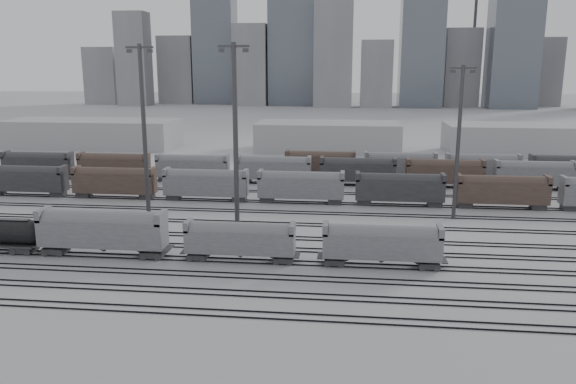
# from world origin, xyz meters

# --- Properties ---
(ground) EXTENTS (900.00, 900.00, 0.00)m
(ground) POSITION_xyz_m (0.00, 0.00, 0.00)
(ground) COLOR silver
(ground) RESTS_ON ground
(tracks) EXTENTS (220.00, 71.50, 0.16)m
(tracks) POSITION_xyz_m (0.00, 17.50, 0.08)
(tracks) COLOR black
(tracks) RESTS_ON ground
(hopper_car_a) EXTENTS (16.16, 3.21, 5.78)m
(hopper_car_a) POSITION_xyz_m (-14.21, 1.00, 3.57)
(hopper_car_a) COLOR #262629
(hopper_car_a) RESTS_ON ground
(hopper_car_b) EXTENTS (13.52, 2.69, 4.83)m
(hopper_car_b) POSITION_xyz_m (3.35, 1.00, 2.99)
(hopper_car_b) COLOR #262629
(hopper_car_b) RESTS_ON ground
(hopper_car_c) EXTENTS (14.06, 2.79, 5.03)m
(hopper_car_c) POSITION_xyz_m (20.48, 1.00, 3.11)
(hopper_car_c) COLOR #262629
(hopper_car_c) RESTS_ON ground
(light_mast_b) EXTENTS (4.29, 0.69, 26.80)m
(light_mast_b) POSITION_xyz_m (-15.53, 20.60, 14.22)
(light_mast_b) COLOR #3A3A3C
(light_mast_b) RESTS_ON ground
(light_mast_c) EXTENTS (4.26, 0.68, 26.59)m
(light_mast_c) POSITION_xyz_m (0.85, 11.46, 14.11)
(light_mast_c) COLOR #3A3A3C
(light_mast_c) RESTS_ON ground
(light_mast_d) EXTENTS (3.79, 0.61, 23.69)m
(light_mast_d) POSITION_xyz_m (32.85, 24.23, 12.57)
(light_mast_d) COLOR #3A3A3C
(light_mast_d) RESTS_ON ground
(bg_string_near) EXTENTS (151.00, 3.00, 5.60)m
(bg_string_near) POSITION_xyz_m (8.00, 32.00, 2.80)
(bg_string_near) COLOR gray
(bg_string_near) RESTS_ON ground
(bg_string_mid) EXTENTS (151.00, 3.00, 5.60)m
(bg_string_mid) POSITION_xyz_m (18.00, 48.00, 2.80)
(bg_string_mid) COLOR #262629
(bg_string_mid) RESTS_ON ground
(bg_string_far) EXTENTS (66.00, 3.00, 5.60)m
(bg_string_far) POSITION_xyz_m (35.50, 56.00, 2.80)
(bg_string_far) COLOR brown
(bg_string_far) RESTS_ON ground
(warehouse_left) EXTENTS (50.00, 18.00, 8.00)m
(warehouse_left) POSITION_xyz_m (-60.00, 95.00, 4.00)
(warehouse_left) COLOR #9F9FA1
(warehouse_left) RESTS_ON ground
(warehouse_mid) EXTENTS (40.00, 18.00, 8.00)m
(warehouse_mid) POSITION_xyz_m (10.00, 95.00, 4.00)
(warehouse_mid) COLOR #9F9FA1
(warehouse_mid) RESTS_ON ground
(warehouse_right) EXTENTS (35.00, 18.00, 8.00)m
(warehouse_right) POSITION_xyz_m (60.00, 95.00, 4.00)
(warehouse_right) COLOR #9F9FA1
(warehouse_right) RESTS_ON ground
(skyline) EXTENTS (316.00, 22.40, 95.00)m
(skyline) POSITION_xyz_m (10.84, 280.00, 34.73)
(skyline) COLOR gray
(skyline) RESTS_ON ground
(crane_left) EXTENTS (42.00, 1.80, 100.00)m
(crane_left) POSITION_xyz_m (-28.74, 305.00, 57.39)
(crane_left) COLOR #3A3A3C
(crane_left) RESTS_ON ground
(crane_right) EXTENTS (42.00, 1.80, 100.00)m
(crane_right) POSITION_xyz_m (91.26, 305.00, 57.39)
(crane_right) COLOR #3A3A3C
(crane_right) RESTS_ON ground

